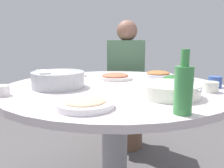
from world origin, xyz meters
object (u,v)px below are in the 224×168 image
Objects in this scene: stool_for_diner_left at (126,123)px; dish_stirfry at (158,74)px; dish_noodles at (85,103)px; tea_cup_side at (211,87)px; dish_eggplant at (70,74)px; rice_bowl at (58,79)px; round_dining_table at (115,113)px; dish_greens at (178,81)px; dish_tofu_braise at (115,77)px; soup_bowl at (169,90)px; tea_cup_near at (215,82)px; green_bottle at (183,88)px; tea_cup_far at (2,91)px; diner_left at (127,68)px.

dish_stirfry is at bearing 50.03° from stool_for_diner_left.
tea_cup_side is (-0.56, 0.38, 0.01)m from dish_noodles.
rice_bowl is at bearing 31.76° from dish_eggplant.
round_dining_table is 0.42m from dish_greens.
rice_bowl is 0.42m from dish_tofu_braise.
dish_greens is (-0.22, 0.31, 0.19)m from round_dining_table.
stool_for_diner_left is (-0.60, -0.65, -0.57)m from dish_greens.
rice_bowl is 1.40× the size of dish_stirfry.
stool_for_diner_left is (-0.37, -0.45, -0.57)m from dish_stirfry.
soup_bowl is 4.23× the size of tea_cup_near.
dish_tofu_braise is at bearing -132.10° from green_bottle.
dish_noodles is 3.09× the size of tea_cup_far.
dish_noodles is 3.24× the size of tea_cup_near.
dish_tofu_braise is 2.92× the size of tea_cup_side.
dish_greens is at bearing 95.20° from dish_eggplant.
dish_stirfry is at bearing 140.08° from dish_tofu_braise.
soup_bowl is 1.28× the size of dish_greens.
dish_tofu_braise is at bearing 20.58° from stool_for_diner_left.
soup_bowl reaches higher than tea_cup_side.
tea_cup_near is at bearing 55.98° from diner_left.
soup_bowl is 0.42m from dish_noodles.
diner_left is at bearing -179.70° from tea_cup_far.
diner_left reaches higher than green_bottle.
stool_for_diner_left is (-1.31, -0.01, -0.58)m from tea_cup_far.
dish_tofu_braise is 3.14× the size of tea_cup_near.
soup_bowl is 0.60m from dish_stirfry.
dish_eggplant is 1.01× the size of dish_greens.
green_bottle is 0.83m from tea_cup_far.
dish_noodles is at bearing 94.61° from tea_cup_far.
soup_bowl reaches higher than round_dining_table.
dish_tofu_braise is at bearing -160.09° from dish_noodles.
dish_noodles is at bearing 56.14° from rice_bowl.
tea_cup_far reaches higher than round_dining_table.
dish_stirfry is 0.89× the size of green_bottle.
tea_cup_near reaches higher than dish_noodles.
tea_cup_side reaches higher than dish_eggplant.
tea_cup_side is 1.25m from stool_for_diner_left.
dish_noodles is at bearing 19.91° from dish_tofu_braise.
diner_left is at bearing 169.91° from dish_eggplant.
diner_left is at bearing -159.42° from dish_tofu_braise.
dish_eggplant is (0.05, -0.35, 0.00)m from dish_tofu_braise.
stool_for_diner_left is at bearing -174.47° from rice_bowl.
round_dining_table is 0.52m from dish_eggplant.
stool_for_diner_left is (-0.72, -0.85, -0.58)m from tea_cup_side.
diner_left is at bearing -124.02° from tea_cup_near.
tea_cup_side reaches higher than dish_tofu_braise.
soup_bowl is 4.04× the size of tea_cup_far.
soup_bowl is 0.25m from tea_cup_side.
dish_tofu_braise is 0.95× the size of dish_greens.
diner_left is (-0.82, -0.35, 0.16)m from round_dining_table.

